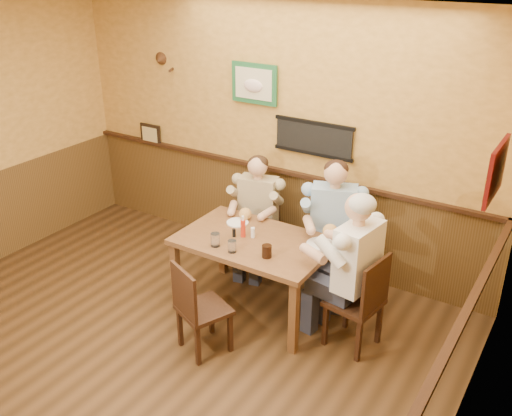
% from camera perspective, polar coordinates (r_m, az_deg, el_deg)
% --- Properties ---
extents(room, '(5.02, 5.03, 2.81)m').
position_cam_1_polar(room, '(4.19, -13.16, 2.66)').
color(room, '#33200F').
rests_on(room, ground).
extents(dining_table, '(1.40, 0.90, 0.75)m').
position_cam_1_polar(dining_table, '(5.31, -0.17, -4.02)').
color(dining_table, brown).
rests_on(dining_table, ground).
extents(chair_back_left, '(0.44, 0.44, 0.81)m').
position_cam_1_polar(chair_back_left, '(6.13, 0.23, -2.54)').
color(chair_back_left, '#351E11').
rests_on(chair_back_left, ground).
extents(chair_back_right, '(0.53, 0.53, 0.89)m').
position_cam_1_polar(chair_back_right, '(5.74, 7.52, -4.36)').
color(chair_back_right, '#351E11').
rests_on(chair_back_right, ground).
extents(chair_right_end, '(0.48, 0.48, 0.90)m').
position_cam_1_polar(chair_right_end, '(5.02, 9.80, -9.07)').
color(chair_right_end, '#351E11').
rests_on(chair_right_end, ground).
extents(chair_near_side, '(0.52, 0.52, 0.85)m').
position_cam_1_polar(chair_near_side, '(4.93, -5.23, -9.85)').
color(chair_near_side, '#351E11').
rests_on(chair_near_side, ground).
extents(diner_tan_shirt, '(0.64, 0.64, 1.15)m').
position_cam_1_polar(diner_tan_shirt, '(6.06, 0.23, -1.09)').
color(diner_tan_shirt, tan).
rests_on(diner_tan_shirt, ground).
extents(diner_blue_polo, '(0.75, 0.75, 1.26)m').
position_cam_1_polar(diner_blue_polo, '(5.65, 7.62, -2.68)').
color(diner_blue_polo, '#8DB1D4').
rests_on(diner_blue_polo, ground).
extents(diner_white_elder, '(0.68, 0.68, 1.29)m').
position_cam_1_polar(diner_white_elder, '(4.92, 9.96, -7.19)').
color(diner_white_elder, white).
rests_on(diner_white_elder, ground).
extents(water_glass_left, '(0.09, 0.09, 0.13)m').
position_cam_1_polar(water_glass_left, '(5.14, -4.09, -3.19)').
color(water_glass_left, white).
rests_on(water_glass_left, dining_table).
extents(water_glass_mid, '(0.08, 0.08, 0.11)m').
position_cam_1_polar(water_glass_mid, '(5.04, -2.41, -3.85)').
color(water_glass_mid, silver).
rests_on(water_glass_mid, dining_table).
extents(cola_tumbler, '(0.10, 0.10, 0.11)m').
position_cam_1_polar(cola_tumbler, '(4.95, 1.09, -4.34)').
color(cola_tumbler, black).
rests_on(cola_tumbler, dining_table).
extents(hot_sauce_bottle, '(0.05, 0.05, 0.19)m').
position_cam_1_polar(hot_sauce_bottle, '(5.28, -1.31, -1.95)').
color(hot_sauce_bottle, red).
rests_on(hot_sauce_bottle, dining_table).
extents(salt_shaker, '(0.05, 0.05, 0.10)m').
position_cam_1_polar(salt_shaker, '(5.28, -0.32, -2.47)').
color(salt_shaker, white).
rests_on(salt_shaker, dining_table).
extents(pepper_shaker, '(0.04, 0.04, 0.08)m').
position_cam_1_polar(pepper_shaker, '(5.30, -2.21, -2.49)').
color(pepper_shaker, black).
rests_on(pepper_shaker, dining_table).
extents(plate_far_left, '(0.28, 0.28, 0.01)m').
position_cam_1_polar(plate_far_left, '(5.57, -1.86, -1.46)').
color(plate_far_left, white).
rests_on(plate_far_left, dining_table).
extents(plate_far_right, '(0.30, 0.30, 0.02)m').
position_cam_1_polar(plate_far_right, '(5.20, 6.46, -3.59)').
color(plate_far_right, silver).
rests_on(plate_far_right, dining_table).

